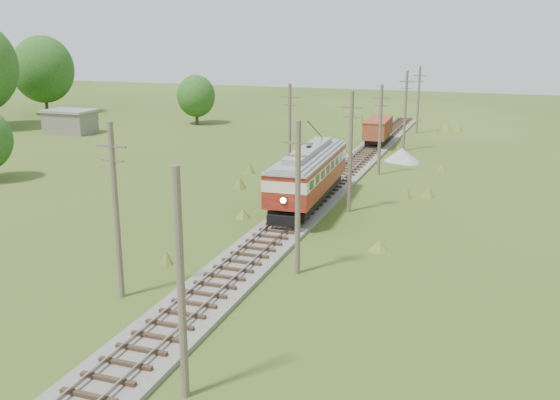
% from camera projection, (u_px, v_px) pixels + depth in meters
% --- Properties ---
extents(railbed_main, '(3.60, 96.00, 0.57)m').
position_uv_depth(railbed_main, '(319.00, 196.00, 50.57)').
color(railbed_main, '#605B54').
rests_on(railbed_main, ground).
extents(streetcar, '(3.75, 13.73, 6.23)m').
position_uv_depth(streetcar, '(309.00, 171.00, 47.19)').
color(streetcar, black).
rests_on(streetcar, ground).
extents(gondola, '(2.87, 7.92, 2.60)m').
position_uv_depth(gondola, '(378.00, 129.00, 73.19)').
color(gondola, black).
rests_on(gondola, ground).
extents(gravel_pile, '(3.72, 3.95, 1.35)m').
position_uv_depth(gravel_pile, '(403.00, 155.00, 64.60)').
color(gravel_pile, gray).
rests_on(gravel_pile, ground).
extents(utility_pole_r_1, '(0.30, 0.30, 8.80)m').
position_uv_depth(utility_pole_r_1, '(181.00, 287.00, 22.07)').
color(utility_pole_r_1, brown).
rests_on(utility_pole_r_1, ground).
extents(utility_pole_r_2, '(1.60, 0.30, 8.60)m').
position_uv_depth(utility_pole_r_2, '(298.00, 197.00, 33.84)').
color(utility_pole_r_2, brown).
rests_on(utility_pole_r_2, ground).
extents(utility_pole_r_3, '(1.60, 0.30, 9.00)m').
position_uv_depth(utility_pole_r_3, '(350.00, 151.00, 45.65)').
color(utility_pole_r_3, brown).
rests_on(utility_pole_r_3, ground).
extents(utility_pole_r_4, '(1.60, 0.30, 8.40)m').
position_uv_depth(utility_pole_r_4, '(380.00, 129.00, 57.63)').
color(utility_pole_r_4, brown).
rests_on(utility_pole_r_4, ground).
extents(utility_pole_r_5, '(1.60, 0.30, 8.90)m').
position_uv_depth(utility_pole_r_5, '(405.00, 110.00, 69.28)').
color(utility_pole_r_5, brown).
rests_on(utility_pole_r_5, ground).
extents(utility_pole_r_6, '(1.60, 0.30, 8.70)m').
position_uv_depth(utility_pole_r_6, '(418.00, 99.00, 81.20)').
color(utility_pole_r_6, brown).
rests_on(utility_pole_r_6, ground).
extents(utility_pole_l_a, '(1.60, 0.30, 9.00)m').
position_uv_depth(utility_pole_l_a, '(116.00, 210.00, 30.71)').
color(utility_pole_l_a, brown).
rests_on(utility_pole_l_a, ground).
extents(utility_pole_l_b, '(1.60, 0.30, 8.60)m').
position_uv_depth(utility_pole_l_b, '(290.00, 130.00, 56.36)').
color(utility_pole_l_b, brown).
rests_on(utility_pole_l_b, ground).
extents(tree_left_5, '(9.66, 9.66, 12.44)m').
position_uv_depth(tree_left_5, '(43.00, 69.00, 99.37)').
color(tree_left_5, '#38281C').
rests_on(tree_left_5, ground).
extents(tree_mid_a, '(5.46, 5.46, 7.03)m').
position_uv_depth(tree_mid_a, '(196.00, 96.00, 89.44)').
color(tree_mid_a, '#38281C').
rests_on(tree_mid_a, ground).
extents(shed, '(6.40, 4.40, 3.10)m').
position_uv_depth(shed, '(70.00, 121.00, 82.08)').
color(shed, slate).
rests_on(shed, ground).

